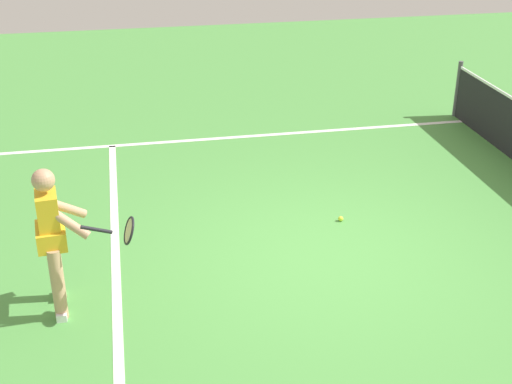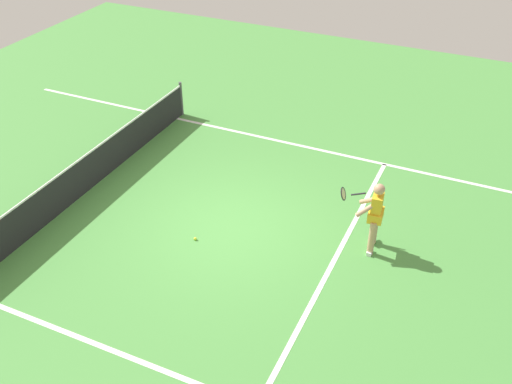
# 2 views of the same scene
# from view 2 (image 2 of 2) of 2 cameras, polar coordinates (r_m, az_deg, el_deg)

# --- Properties ---
(ground_plane) EXTENTS (24.38, 24.38, 0.00)m
(ground_plane) POSITION_cam_2_polar(r_m,az_deg,el_deg) (12.63, -2.54, -3.29)
(ground_plane) COLOR #4C9342
(service_line_marking) EXTENTS (7.69, 0.10, 0.01)m
(service_line_marking) POSITION_cam_2_polar(r_m,az_deg,el_deg) (11.96, 7.77, -6.14)
(service_line_marking) COLOR white
(service_line_marking) RESTS_ON ground
(sideline_left_marking) EXTENTS (0.10, 16.76, 0.01)m
(sideline_left_marking) POSITION_cam_2_polar(r_m,az_deg,el_deg) (10.30, -12.52, -15.16)
(sideline_left_marking) COLOR white
(sideline_left_marking) RESTS_ON ground
(sideline_right_marking) EXTENTS (0.10, 16.76, 0.01)m
(sideline_right_marking) POSITION_cam_2_polar(r_m,az_deg,el_deg) (15.57, 3.83, 4.59)
(sideline_right_marking) COLOR white
(sideline_right_marking) RESTS_ON ground
(court_net) EXTENTS (8.37, 0.08, 0.98)m
(court_net) POSITION_cam_2_polar(r_m,az_deg,el_deg) (14.12, -15.78, 2.01)
(court_net) COLOR #4C4C51
(court_net) RESTS_ON ground
(tennis_player) EXTENTS (0.74, 0.99, 1.55)m
(tennis_player) POSITION_cam_2_polar(r_m,az_deg,el_deg) (11.77, 11.35, -2.09)
(tennis_player) COLOR tan
(tennis_player) RESTS_ON ground
(tennis_ball_near) EXTENTS (0.07, 0.07, 0.07)m
(tennis_ball_near) POSITION_cam_2_polar(r_m,az_deg,el_deg) (12.29, -5.89, -4.51)
(tennis_ball_near) COLOR #D1E533
(tennis_ball_near) RESTS_ON ground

